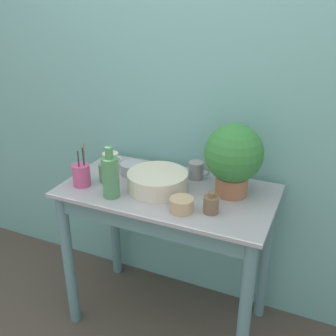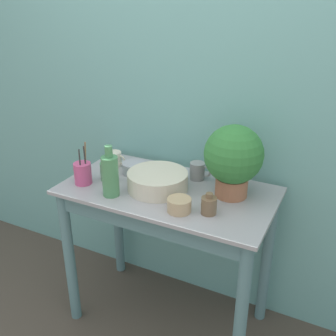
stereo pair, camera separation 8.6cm
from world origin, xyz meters
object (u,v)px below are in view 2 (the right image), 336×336
bowl_small_steel (134,168)px  mug_cream (114,159)px  bowl_wash_large (158,181)px  mug_grey (198,171)px  potted_plant (233,158)px  utensil_cup (83,173)px  bottle_tall (110,175)px  bowl_small_tan (179,205)px  mug_green (107,171)px  bottle_short (209,205)px

bowl_small_steel → mug_cream: bearing=165.7°
bowl_wash_large → bowl_small_steel: bearing=152.4°
bowl_wash_large → mug_cream: (-0.37, 0.15, -0.00)m
mug_grey → bowl_wash_large: bearing=-124.3°
potted_plant → utensil_cup: (-0.74, -0.22, -0.14)m
potted_plant → bowl_small_steel: 0.59m
mug_cream → bowl_small_steel: (0.16, -0.04, -0.01)m
bowl_wash_large → bottle_tall: 0.25m
potted_plant → bowl_small_tan: (-0.16, -0.26, -0.17)m
mug_cream → mug_grey: size_ratio=1.08×
bowl_small_tan → utensil_cup: 0.58m
bottle_tall → mug_green: size_ratio=2.41×
mug_green → bowl_small_steel: (0.08, 0.14, -0.02)m
mug_green → mug_grey: mug_green is taller
bottle_tall → bottle_short: 0.51m
mug_cream → utensil_cup: (-0.01, -0.27, 0.02)m
bottle_tall → mug_grey: bearing=49.1°
potted_plant → bowl_small_steel: (-0.57, 0.01, -0.17)m
mug_green → mug_cream: (-0.08, 0.18, -0.01)m
potted_plant → bowl_wash_large: size_ratio=1.17×
bowl_small_steel → potted_plant: bearing=-0.6°
potted_plant → bottle_short: (-0.04, -0.21, -0.16)m
bowl_wash_large → bowl_small_tan: bowl_wash_large is taller
mug_cream → utensil_cup: bearing=-93.0°
bottle_short → mug_grey: (-0.19, 0.31, 0.00)m
potted_plant → mug_green: potted_plant is taller
bottle_tall → mug_cream: bottle_tall is taller
potted_plant → bowl_small_steel: potted_plant is taller
bottle_tall → bottle_short: bearing=5.8°
potted_plant → mug_green: (-0.65, -0.13, -0.15)m
bottle_short → bowl_small_steel: 0.58m
bottle_tall → bowl_small_steel: bearing=96.7°
potted_plant → mug_grey: size_ratio=3.11×
potted_plant → bottle_tall: (-0.54, -0.26, -0.09)m
bottle_tall → mug_green: bottle_tall is taller
mug_green → bowl_small_steel: bearing=58.9°
potted_plant → mug_cream: size_ratio=2.88×
potted_plant → bottle_tall: size_ratio=1.39×
mug_grey → bowl_small_steel: 0.36m
mug_green → mug_grey: (0.43, 0.23, -0.00)m
bowl_small_tan → potted_plant: bearing=57.3°
mug_grey → bowl_small_steel: bearing=-165.0°
mug_cream → bowl_small_tan: mug_cream is taller
bowl_wash_large → mug_grey: mug_grey is taller
bottle_tall → bowl_small_tan: 0.38m
mug_cream → utensil_cup: utensil_cup is taller
mug_green → bowl_small_steel: 0.16m
bottle_tall → mug_green: (-0.11, 0.13, -0.06)m
bowl_wash_large → mug_green: 0.29m
mug_green → mug_cream: mug_green is taller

